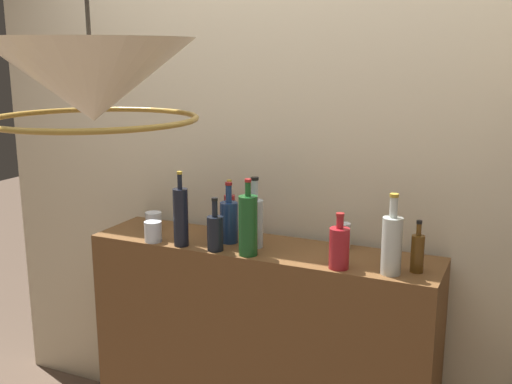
{
  "coord_description": "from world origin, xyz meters",
  "views": [
    {
      "loc": [
        1.03,
        -1.47,
        1.86
      ],
      "look_at": [
        0.0,
        0.79,
        1.28
      ],
      "focal_mm": 43.01,
      "sensor_mm": 36.0,
      "label": 1
    }
  ],
  "objects_px": {
    "liquor_bottle_scotch": "(417,252)",
    "liquor_bottle_vodka": "(392,244)",
    "pendant_lamp": "(92,82)",
    "liquor_bottle_port": "(249,225)",
    "liquor_bottle_tequila": "(230,213)",
    "liquor_bottle_brandy": "(339,247)",
    "glass_tumbler_shot": "(343,236)",
    "liquor_bottle_sherry": "(229,221)",
    "glass_tumbler_rocks": "(153,232)",
    "liquor_bottle_bourbon": "(255,221)",
    "liquor_bottle_vermouth": "(215,232)",
    "glass_tumbler_highball": "(154,221)",
    "liquor_bottle_gin": "(181,216)"
  },
  "relations": [
    {
      "from": "liquor_bottle_vodka",
      "to": "pendant_lamp",
      "type": "height_order",
      "value": "pendant_lamp"
    },
    {
      "from": "liquor_bottle_port",
      "to": "pendant_lamp",
      "type": "height_order",
      "value": "pendant_lamp"
    },
    {
      "from": "liquor_bottle_port",
      "to": "pendant_lamp",
      "type": "distance_m",
      "value": 1.03
    },
    {
      "from": "liquor_bottle_gin",
      "to": "liquor_bottle_tequila",
      "type": "bearing_deg",
      "value": 67.5
    },
    {
      "from": "liquor_bottle_brandy",
      "to": "liquor_bottle_sherry",
      "type": "bearing_deg",
      "value": 167.4
    },
    {
      "from": "liquor_bottle_gin",
      "to": "glass_tumbler_shot",
      "type": "height_order",
      "value": "liquor_bottle_gin"
    },
    {
      "from": "liquor_bottle_scotch",
      "to": "pendant_lamp",
      "type": "relative_size",
      "value": 0.35
    },
    {
      "from": "glass_tumbler_highball",
      "to": "liquor_bottle_bourbon",
      "type": "bearing_deg",
      "value": -3.44
    },
    {
      "from": "liquor_bottle_sherry",
      "to": "liquor_bottle_vermouth",
      "type": "height_order",
      "value": "liquor_bottle_sherry"
    },
    {
      "from": "liquor_bottle_vermouth",
      "to": "pendant_lamp",
      "type": "height_order",
      "value": "pendant_lamp"
    },
    {
      "from": "liquor_bottle_port",
      "to": "liquor_bottle_vodka",
      "type": "bearing_deg",
      "value": 2.35
    },
    {
      "from": "liquor_bottle_scotch",
      "to": "liquor_bottle_port",
      "type": "xyz_separation_m",
      "value": [
        -0.67,
        -0.09,
        0.05
      ]
    },
    {
      "from": "liquor_bottle_vodka",
      "to": "liquor_bottle_port",
      "type": "distance_m",
      "value": 0.58
    },
    {
      "from": "liquor_bottle_vodka",
      "to": "liquor_bottle_vermouth",
      "type": "relative_size",
      "value": 1.36
    },
    {
      "from": "liquor_bottle_vodka",
      "to": "glass_tumbler_shot",
      "type": "xyz_separation_m",
      "value": [
        -0.25,
        0.23,
        -0.07
      ]
    },
    {
      "from": "liquor_bottle_port",
      "to": "liquor_bottle_brandy",
      "type": "height_order",
      "value": "liquor_bottle_port"
    },
    {
      "from": "liquor_bottle_scotch",
      "to": "liquor_bottle_vermouth",
      "type": "distance_m",
      "value": 0.83
    },
    {
      "from": "liquor_bottle_bourbon",
      "to": "liquor_bottle_brandy",
      "type": "relative_size",
      "value": 1.38
    },
    {
      "from": "glass_tumbler_shot",
      "to": "liquor_bottle_brandy",
      "type": "bearing_deg",
      "value": -76.94
    },
    {
      "from": "glass_tumbler_highball",
      "to": "pendant_lamp",
      "type": "relative_size",
      "value": 0.15
    },
    {
      "from": "glass_tumbler_rocks",
      "to": "glass_tumbler_shot",
      "type": "bearing_deg",
      "value": 18.28
    },
    {
      "from": "liquor_bottle_vodka",
      "to": "liquor_bottle_tequila",
      "type": "distance_m",
      "value": 0.82
    },
    {
      "from": "glass_tumbler_rocks",
      "to": "pendant_lamp",
      "type": "distance_m",
      "value": 1.14
    },
    {
      "from": "liquor_bottle_tequila",
      "to": "liquor_bottle_brandy",
      "type": "xyz_separation_m",
      "value": [
        0.6,
        -0.25,
        -0.01
      ]
    },
    {
      "from": "liquor_bottle_tequila",
      "to": "liquor_bottle_vermouth",
      "type": "relative_size",
      "value": 1.1
    },
    {
      "from": "liquor_bottle_vermouth",
      "to": "glass_tumbler_rocks",
      "type": "bearing_deg",
      "value": -178.89
    },
    {
      "from": "glass_tumbler_rocks",
      "to": "pendant_lamp",
      "type": "height_order",
      "value": "pendant_lamp"
    },
    {
      "from": "liquor_bottle_sherry",
      "to": "liquor_bottle_port",
      "type": "xyz_separation_m",
      "value": [
        0.15,
        -0.12,
        0.03
      ]
    },
    {
      "from": "liquor_bottle_port",
      "to": "pendant_lamp",
      "type": "bearing_deg",
      "value": -95.6
    },
    {
      "from": "liquor_bottle_vodka",
      "to": "liquor_bottle_sherry",
      "type": "bearing_deg",
      "value": 172.41
    },
    {
      "from": "liquor_bottle_vodka",
      "to": "liquor_bottle_port",
      "type": "xyz_separation_m",
      "value": [
        -0.58,
        -0.02,
        0.01
      ]
    },
    {
      "from": "liquor_bottle_sherry",
      "to": "liquor_bottle_tequila",
      "type": "height_order",
      "value": "liquor_bottle_sherry"
    },
    {
      "from": "liquor_bottle_tequila",
      "to": "glass_tumbler_shot",
      "type": "xyz_separation_m",
      "value": [
        0.54,
        0.0,
        -0.04
      ]
    },
    {
      "from": "liquor_bottle_vermouth",
      "to": "liquor_bottle_scotch",
      "type": "bearing_deg",
      "value": 6.23
    },
    {
      "from": "liquor_bottle_gin",
      "to": "liquor_bottle_vermouth",
      "type": "xyz_separation_m",
      "value": [
        0.16,
        0.0,
        -0.05
      ]
    },
    {
      "from": "glass_tumbler_rocks",
      "to": "liquor_bottle_gin",
      "type": "bearing_deg",
      "value": 1.14
    },
    {
      "from": "pendant_lamp",
      "to": "glass_tumbler_highball",
      "type": "bearing_deg",
      "value": 116.3
    },
    {
      "from": "glass_tumbler_shot",
      "to": "liquor_bottle_scotch",
      "type": "bearing_deg",
      "value": -25.86
    },
    {
      "from": "liquor_bottle_scotch",
      "to": "liquor_bottle_vodka",
      "type": "bearing_deg",
      "value": -144.34
    },
    {
      "from": "liquor_bottle_vodka",
      "to": "liquor_bottle_tequila",
      "type": "height_order",
      "value": "liquor_bottle_vodka"
    },
    {
      "from": "liquor_bottle_brandy",
      "to": "pendant_lamp",
      "type": "xyz_separation_m",
      "value": [
        -0.47,
        -0.83,
        0.65
      ]
    },
    {
      "from": "liquor_bottle_gin",
      "to": "pendant_lamp",
      "type": "distance_m",
      "value": 1.05
    },
    {
      "from": "liquor_bottle_bourbon",
      "to": "liquor_bottle_scotch",
      "type": "bearing_deg",
      "value": -1.89
    },
    {
      "from": "liquor_bottle_bourbon",
      "to": "liquor_bottle_sherry",
      "type": "height_order",
      "value": "liquor_bottle_bourbon"
    },
    {
      "from": "pendant_lamp",
      "to": "glass_tumbler_rocks",
      "type": "bearing_deg",
      "value": 114.94
    },
    {
      "from": "liquor_bottle_vodka",
      "to": "liquor_bottle_brandy",
      "type": "height_order",
      "value": "liquor_bottle_vodka"
    },
    {
      "from": "liquor_bottle_port",
      "to": "liquor_bottle_tequila",
      "type": "bearing_deg",
      "value": 130.79
    },
    {
      "from": "liquor_bottle_sherry",
      "to": "liquor_bottle_vodka",
      "type": "relative_size",
      "value": 0.87
    },
    {
      "from": "liquor_bottle_scotch",
      "to": "liquor_bottle_sherry",
      "type": "bearing_deg",
      "value": 177.48
    },
    {
      "from": "liquor_bottle_vodka",
      "to": "glass_tumbler_rocks",
      "type": "xyz_separation_m",
      "value": [
        -1.04,
        -0.03,
        -0.07
      ]
    }
  ]
}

